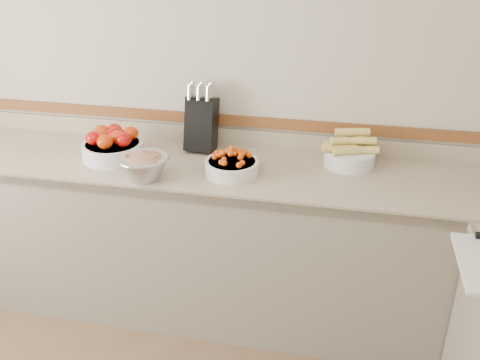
% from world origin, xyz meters
% --- Properties ---
extents(back_wall, '(4.00, 0.00, 4.00)m').
position_xyz_m(back_wall, '(0.00, 2.00, 1.30)').
color(back_wall, '#B8AE98').
rests_on(back_wall, ground_plane).
extents(counter_back, '(4.00, 0.65, 1.08)m').
position_xyz_m(counter_back, '(0.00, 1.68, 0.45)').
color(counter_back, gray).
rests_on(counter_back, ground_plane).
extents(knife_block, '(0.17, 0.20, 0.39)m').
position_xyz_m(knife_block, '(0.02, 1.90, 1.06)').
color(knife_block, black).
rests_on(knife_block, counter_back).
extents(tomato_bowl, '(0.33, 0.33, 0.16)m').
position_xyz_m(tomato_bowl, '(-0.42, 1.68, 0.97)').
color(tomato_bowl, silver).
rests_on(tomato_bowl, counter_back).
extents(cherry_tomato_bowl, '(0.28, 0.28, 0.15)m').
position_xyz_m(cherry_tomato_bowl, '(0.25, 1.62, 0.95)').
color(cherry_tomato_bowl, silver).
rests_on(cherry_tomato_bowl, counter_back).
extents(corn_bowl, '(0.30, 0.27, 0.20)m').
position_xyz_m(corn_bowl, '(0.83, 1.85, 0.96)').
color(corn_bowl, silver).
rests_on(corn_bowl, counter_back).
extents(rhubarb_bowl, '(0.25, 0.25, 0.14)m').
position_xyz_m(rhubarb_bowl, '(-0.16, 1.47, 0.97)').
color(rhubarb_bowl, '#B2B2BA').
rests_on(rhubarb_bowl, counter_back).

